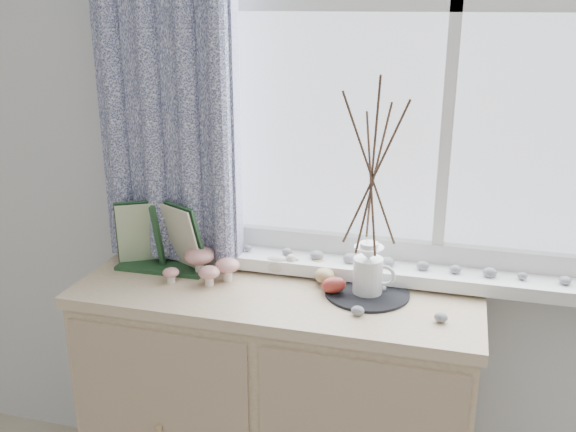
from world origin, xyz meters
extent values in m
cube|color=silver|center=(0.00, 2.00, 1.30)|extent=(4.00, 0.04, 2.60)
cube|color=silver|center=(0.30, 2.00, 1.65)|extent=(1.30, 0.01, 1.40)
cube|color=white|center=(0.30, 1.92, 0.88)|extent=(1.45, 0.16, 0.04)
cube|color=beige|center=(-0.15, 1.75, 0.41)|extent=(1.17, 0.43, 0.81)
cube|color=beige|center=(-0.15, 1.75, 0.83)|extent=(1.20, 0.45, 0.03)
cylinder|color=white|center=(-0.41, 1.80, 0.88)|extent=(0.03, 0.03, 0.06)
ellipsoid|color=#A41405|center=(-0.41, 1.80, 0.91)|extent=(0.10, 0.10, 0.05)
cylinder|color=white|center=(-0.35, 1.73, 0.87)|extent=(0.03, 0.03, 0.04)
ellipsoid|color=#A41405|center=(-0.35, 1.73, 0.89)|extent=(0.07, 0.07, 0.04)
cylinder|color=white|center=(-0.47, 1.72, 0.87)|extent=(0.02, 0.02, 0.03)
ellipsoid|color=#A41405|center=(-0.47, 1.72, 0.88)|extent=(0.05, 0.05, 0.03)
cylinder|color=white|center=(-0.31, 1.78, 0.87)|extent=(0.03, 0.03, 0.05)
ellipsoid|color=#A41405|center=(-0.31, 1.78, 0.90)|extent=(0.08, 0.08, 0.04)
ellipsoid|color=tan|center=(-0.02, 1.82, 0.88)|extent=(0.06, 0.05, 0.08)
ellipsoid|color=tan|center=(-0.06, 1.89, 0.88)|extent=(0.06, 0.05, 0.08)
ellipsoid|color=maroon|center=(0.02, 1.76, 0.88)|extent=(0.06, 0.05, 0.08)
cylinder|color=black|center=(0.12, 1.79, 0.85)|extent=(0.25, 0.25, 0.01)
cylinder|color=white|center=(0.12, 1.79, 0.91)|extent=(0.09, 0.09, 0.10)
cone|color=white|center=(0.12, 1.79, 0.98)|extent=(0.09, 0.09, 0.04)
cylinder|color=white|center=(0.12, 1.79, 1.00)|extent=(0.05, 0.05, 0.02)
torus|color=white|center=(0.16, 1.79, 0.92)|extent=(0.07, 0.01, 0.06)
ellipsoid|color=gray|center=(0.11, 1.65, 0.86)|extent=(0.04, 0.03, 0.03)
ellipsoid|color=gray|center=(0.15, 1.81, 0.86)|extent=(0.04, 0.03, 0.03)
ellipsoid|color=gray|center=(0.33, 1.67, 0.86)|extent=(0.04, 0.03, 0.03)
camera|label=1|loc=(0.34, 0.09, 1.66)|focal=40.00mm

